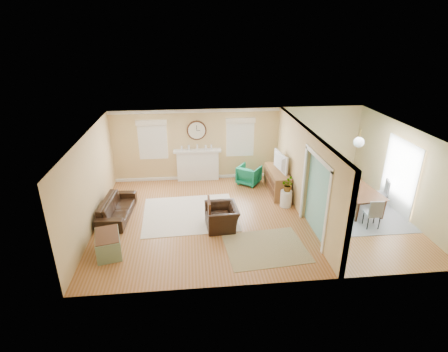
{
  "coord_description": "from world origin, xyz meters",
  "views": [
    {
      "loc": [
        -1.74,
        -9.0,
        5.17
      ],
      "look_at": [
        -0.8,
        0.3,
        1.2
      ],
      "focal_mm": 28.0,
      "sensor_mm": 36.0,
      "label": 1
    }
  ],
  "objects_px": {
    "sofa": "(117,208)",
    "green_chair": "(249,175)",
    "credenza": "(277,181)",
    "eames_chair": "(222,217)",
    "dining_table": "(356,198)"
  },
  "relations": [
    {
      "from": "green_chair",
      "to": "eames_chair",
      "type": "bearing_deg",
      "value": 102.18
    },
    {
      "from": "dining_table",
      "to": "eames_chair",
      "type": "bearing_deg",
      "value": 94.8
    },
    {
      "from": "eames_chair",
      "to": "credenza",
      "type": "relative_size",
      "value": 0.6
    },
    {
      "from": "eames_chair",
      "to": "green_chair",
      "type": "bearing_deg",
      "value": 152.85
    },
    {
      "from": "sofa",
      "to": "green_chair",
      "type": "xyz_separation_m",
      "value": [
        4.27,
        1.99,
        0.05
      ]
    },
    {
      "from": "credenza",
      "to": "dining_table",
      "type": "bearing_deg",
      "value": -30.92
    },
    {
      "from": "sofa",
      "to": "dining_table",
      "type": "height_order",
      "value": "dining_table"
    },
    {
      "from": "green_chair",
      "to": "dining_table",
      "type": "distance_m",
      "value": 3.68
    },
    {
      "from": "green_chair",
      "to": "dining_table",
      "type": "xyz_separation_m",
      "value": [
        3.01,
        -2.13,
        -0.01
      ]
    },
    {
      "from": "sofa",
      "to": "credenza",
      "type": "xyz_separation_m",
      "value": [
        5.09,
        1.18,
        0.12
      ]
    },
    {
      "from": "eames_chair",
      "to": "green_chair",
      "type": "relative_size",
      "value": 1.33
    },
    {
      "from": "sofa",
      "to": "credenza",
      "type": "bearing_deg",
      "value": -72.88
    },
    {
      "from": "sofa",
      "to": "green_chair",
      "type": "bearing_deg",
      "value": -60.92
    },
    {
      "from": "sofa",
      "to": "eames_chair",
      "type": "relative_size",
      "value": 1.99
    },
    {
      "from": "credenza",
      "to": "eames_chair",
      "type": "bearing_deg",
      "value": -135.07
    }
  ]
}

